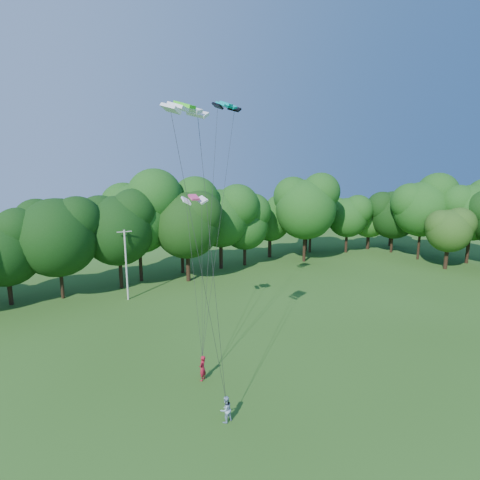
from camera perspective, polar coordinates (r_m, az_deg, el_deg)
utility_pole at (r=41.50m, az=-16.95°, el=-3.54°), size 1.52×0.22×7.60m
kite_flyer_left at (r=26.30m, az=-5.74°, el=-18.85°), size 0.75×0.71×1.73m
kite_flyer_right at (r=22.71m, az=-2.18°, el=-24.37°), size 0.82×0.69×1.52m
kite_teal at (r=31.90m, az=-2.13°, el=20.07°), size 2.65×1.72×0.51m
kite_green at (r=20.97m, az=-8.43°, el=19.69°), size 2.86×2.12×0.50m
kite_pink at (r=30.19m, az=-7.04°, el=6.48°), size 2.07×1.08×0.46m
tree_back_center at (r=46.11m, az=-8.11°, el=3.52°), size 8.93×8.93×12.99m
tree_back_east at (r=64.59m, az=10.15°, el=4.88°), size 8.17×8.17×11.88m
tree_flank_east at (r=59.21m, az=29.28°, el=1.69°), size 6.52×6.52×9.48m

